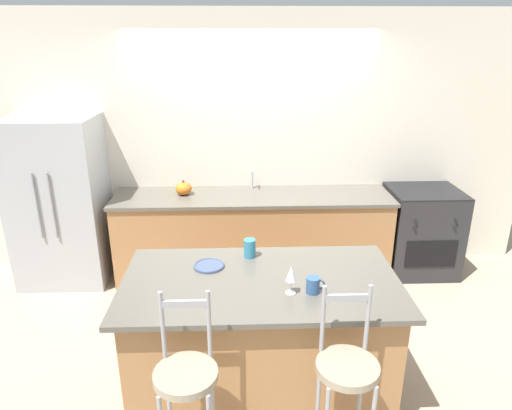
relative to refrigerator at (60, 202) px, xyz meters
name	(u,v)px	position (x,y,z in m)	size (l,w,h in m)	color
ground_plane	(254,290)	(1.96, -0.36, -0.85)	(18.00, 18.00, 0.00)	tan
wall_back	(252,144)	(1.96, 0.37, 0.50)	(6.00, 0.07, 2.70)	beige
back_counter	(253,234)	(1.96, 0.03, -0.41)	(2.85, 0.71, 0.89)	#A87547
sink_faucet	(252,176)	(1.96, 0.23, 0.18)	(0.02, 0.13, 0.22)	#ADAFB5
kitchen_island	(261,337)	(1.96, -1.76, -0.40)	(1.84, 0.99, 0.91)	#A87547
refrigerator	(60,202)	(0.00, 0.00, 0.00)	(0.87, 0.71, 1.71)	#ADAFB5
oven_range	(421,231)	(3.76, 0.02, -0.39)	(0.73, 0.67, 0.92)	#28282B
bar_stool_near	(187,394)	(1.53, -2.47, -0.22)	(0.34, 0.34, 1.19)	#99999E
bar_stool_far	(345,386)	(2.39, -2.44, -0.22)	(0.34, 0.34, 1.19)	#99999E
dinner_plate	(209,265)	(1.60, -1.56, 0.06)	(0.22, 0.22, 0.02)	#425170
wine_glass	(291,274)	(2.14, -1.93, 0.19)	(0.07, 0.07, 0.19)	white
coffee_mug	(313,285)	(2.28, -1.93, 0.11)	(0.12, 0.09, 0.10)	#335689
tumbler_cup	(250,248)	(1.89, -1.42, 0.12)	(0.09, 0.09, 0.14)	teal
pumpkin_decoration	(184,189)	(1.25, 0.06, 0.11)	(0.17, 0.17, 0.15)	orange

